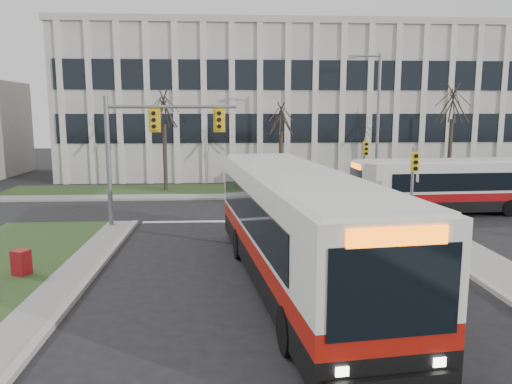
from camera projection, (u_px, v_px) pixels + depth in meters
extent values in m
plane|color=black|center=(279.00, 273.00, 17.16)|extent=(120.00, 120.00, 0.00)
cube|color=#9E9B93|center=(7.00, 343.00, 11.82)|extent=(1.20, 26.00, 0.14)
cube|color=#9E9B93|center=(331.00, 196.00, 32.42)|extent=(44.00, 1.60, 0.14)
cube|color=#314E21|center=(323.00, 189.00, 35.18)|extent=(44.00, 5.00, 0.12)
cube|color=silver|center=(300.00, 106.00, 46.05)|extent=(40.00, 16.00, 12.00)
cylinder|color=slate|center=(109.00, 163.00, 23.34)|extent=(0.22, 0.22, 6.20)
cylinder|color=slate|center=(172.00, 107.00, 23.10)|extent=(6.00, 0.16, 0.16)
cube|color=yellow|center=(154.00, 120.00, 23.00)|extent=(0.34, 0.24, 0.92)
cube|color=yellow|center=(219.00, 120.00, 23.17)|extent=(0.34, 0.24, 0.92)
cylinder|color=slate|center=(412.00, 186.00, 24.17)|extent=(0.14, 0.14, 3.80)
cube|color=yellow|center=(415.00, 162.00, 23.78)|extent=(0.34, 0.24, 0.92)
cylinder|color=slate|center=(364.00, 167.00, 32.54)|extent=(0.14, 0.14, 3.80)
cube|color=yellow|center=(366.00, 149.00, 32.15)|extent=(0.34, 0.24, 0.92)
cylinder|color=slate|center=(378.00, 125.00, 32.86)|extent=(0.20, 0.20, 9.20)
cylinder|color=slate|center=(367.00, 56.00, 32.10)|extent=(1.80, 0.14, 0.14)
cube|color=slate|center=(353.00, 57.00, 32.06)|extent=(0.50, 0.25, 0.18)
cylinder|color=slate|center=(280.00, 184.00, 34.43)|extent=(0.08, 0.08, 1.00)
cylinder|color=slate|center=(297.00, 184.00, 34.50)|extent=(0.08, 0.08, 1.00)
cube|color=white|center=(289.00, 174.00, 34.36)|extent=(1.50, 0.12, 1.60)
cylinder|color=#42352B|center=(165.00, 158.00, 34.18)|extent=(0.28, 0.28, 4.62)
cylinder|color=#42352B|center=(281.00, 161.00, 34.88)|extent=(0.28, 0.28, 4.09)
cylinder|color=#42352B|center=(450.00, 154.00, 35.30)|extent=(0.28, 0.28, 4.95)
cube|color=#AE161C|center=(21.00, 264.00, 16.56)|extent=(0.64, 0.62, 0.95)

